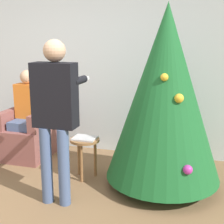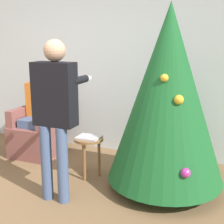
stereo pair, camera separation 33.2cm
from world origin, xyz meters
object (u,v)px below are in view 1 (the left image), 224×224
at_px(christmas_tree, 165,94).
at_px(person_seated, 26,110).
at_px(side_stool, 85,146).
at_px(person_standing, 55,108).
at_px(armchair, 29,133).

height_order(christmas_tree, person_seated, christmas_tree).
xyz_separation_m(christmas_tree, side_stool, (-0.95, -0.05, -0.70)).
bearing_deg(person_standing, armchair, 132.65).
relative_size(person_seated, person_standing, 0.75).
bearing_deg(person_standing, side_stool, 83.32).
height_order(person_standing, side_stool, person_standing).
height_order(christmas_tree, person_standing, christmas_tree).
xyz_separation_m(armchair, side_stool, (1.07, -0.46, 0.06)).
bearing_deg(person_standing, christmas_tree, 33.08).
bearing_deg(armchair, person_seated, -90.00).
relative_size(christmas_tree, person_seated, 1.64).
bearing_deg(armchair, person_standing, -47.35).
distance_m(person_seated, person_standing, 1.48).
bearing_deg(person_seated, armchair, 90.00).
relative_size(armchair, side_stool, 1.89).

